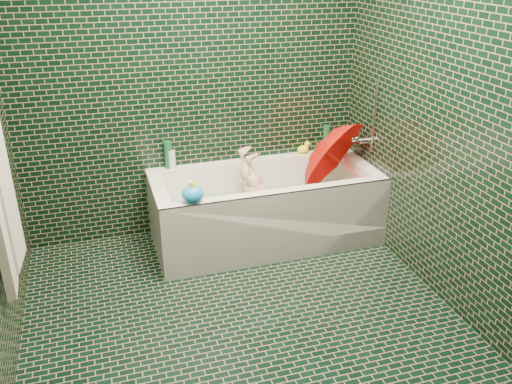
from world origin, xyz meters
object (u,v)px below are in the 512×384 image
object	(u,v)px
bathtub	(266,215)
bath_toy	(193,194)
umbrella	(344,165)
rubber_duck	(304,148)
child	(260,205)

from	to	relation	value
bathtub	bath_toy	world-z (taller)	bath_toy
umbrella	rubber_duck	bearing A→B (deg)	89.02
child	umbrella	xyz separation A→B (m)	(0.66, -0.05, 0.27)
child	umbrella	size ratio (longest dim) A/B	1.42
child	umbrella	bearing A→B (deg)	86.76
umbrella	bath_toy	size ratio (longest dim) A/B	3.49
child	bathtub	bearing A→B (deg)	95.87
child	rubber_duck	xyz separation A→B (m)	(0.49, 0.35, 0.28)
umbrella	bath_toy	bearing A→B (deg)	167.82
umbrella	rubber_duck	world-z (taller)	umbrella
child	bath_toy	xyz separation A→B (m)	(-0.57, -0.30, 0.30)
umbrella	child	bearing A→B (deg)	151.57
bathtub	rubber_duck	bearing A→B (deg)	37.89
bathtub	child	size ratio (longest dim) A/B	1.90
bathtub	umbrella	world-z (taller)	umbrella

